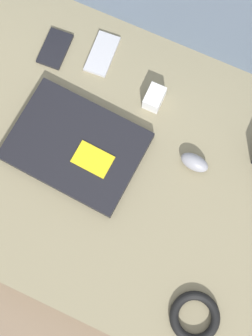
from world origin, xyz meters
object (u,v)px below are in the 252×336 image
at_px(laptop, 76,147).
at_px(phone_black, 55,49).
at_px(charger_brick, 154,98).
at_px(phone_silver, 102,54).
at_px(computer_mouse, 195,162).

distance_m(laptop, phone_black, 0.27).
bearing_deg(phone_black, charger_brick, -8.77).
height_order(phone_silver, phone_black, phone_silver).
relative_size(phone_silver, charger_brick, 2.08).
distance_m(laptop, phone_silver, 0.26).
height_order(laptop, computer_mouse, computer_mouse).
relative_size(computer_mouse, phone_silver, 0.61).
height_order(computer_mouse, charger_brick, charger_brick).
distance_m(laptop, computer_mouse, 0.29).
distance_m(computer_mouse, charger_brick, 0.19).
relative_size(laptop, charger_brick, 5.60).
xyz_separation_m(laptop, computer_mouse, (0.28, 0.08, 0.00)).
bearing_deg(phone_silver, computer_mouse, -32.03).
relative_size(computer_mouse, charger_brick, 1.27).
height_order(laptop, phone_black, laptop).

